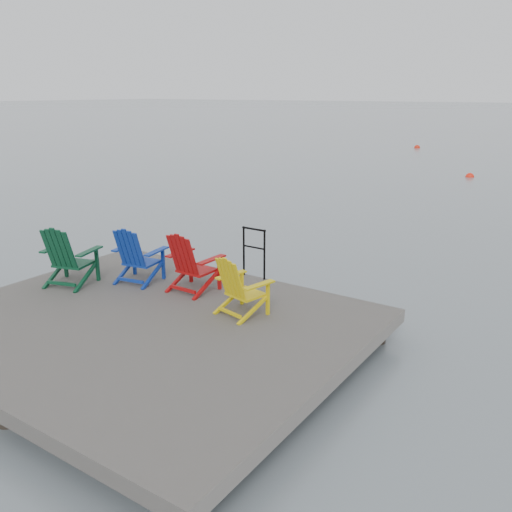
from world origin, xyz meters
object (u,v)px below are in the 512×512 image
Objects in this scene: chair_yellow at (240,285)px; buoy_b at (417,148)px; chair_blue at (137,255)px; chair_red at (191,262)px; handrail at (254,248)px; buoy_a at (470,177)px; chair_green at (68,255)px.

chair_yellow is 31.76m from buoy_b.
chair_red is (1.06, 0.18, 0.01)m from chair_blue.
handrail is 1.24m from chair_red.
chair_yellow is (2.30, -0.17, -0.04)m from chair_blue.
chair_yellow is at bearing -14.94° from chair_red.
chair_blue reaches higher than buoy_a.
chair_yellow is 2.22× the size of buoy_b.
chair_red reaches higher than chair_yellow.
chair_blue is at bearing -169.06° from chair_red.
chair_blue is at bearing -171.96° from chair_yellow.
handrail is 2.02m from chair_blue.
buoy_a is at bearing 68.23° from chair_green.
handrail is 0.91× the size of chair_blue.
handrail is at bearing 129.66° from chair_yellow.
chair_blue is at bearing -93.04° from buoy_a.
chair_red is 1.11× the size of chair_yellow.
chair_yellow is at bearing -62.69° from handrail.
handrail is 30.11m from buoy_b.
chair_green is at bearing -152.65° from chair_red.
chair_green reaches higher than handrail.
handrail is 0.99× the size of chair_yellow.
chair_blue is 0.98× the size of chair_red.
chair_green is 31.75m from buoy_b.
chair_green is 2.14m from chair_red.
buoy_a is 13.05m from buoy_b.
chair_yellow is at bearing -14.37° from chair_blue.
chair_red reaches higher than buoy_a.
buoy_b is (-6.67, 29.34, -1.04)m from handrail.
chair_green is 1.14m from chair_blue.
chair_red is 19.03m from buoy_a.
buoy_b is at bearing 89.47° from chair_blue.
chair_red is at bearing 9.77° from chair_green.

